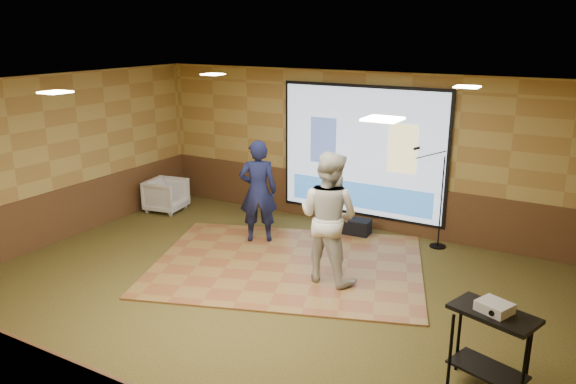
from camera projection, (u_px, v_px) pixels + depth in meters
The scene contains 17 objects.
ground at pixel (267, 296), 8.17m from camera, with size 9.00×9.00×0.00m, color #2D3518.
room_shell at pixel (265, 156), 7.58m from camera, with size 9.04×7.04×3.02m.
wainscot_back at pixel (361, 203), 10.94m from camera, with size 9.00×0.04×0.95m, color #4C3119.
wainscot_left at pixel (57, 216), 10.18m from camera, with size 0.04×7.00×0.95m, color #4C3119.
projector_screen at pixel (362, 153), 10.62m from camera, with size 3.32×0.06×2.52m.
downlight_nw at pixel (213, 74), 9.89m from camera, with size 0.32×0.32×0.02m, color #FFE8BF.
downlight_ne at pixel (467, 87), 7.79m from camera, with size 0.32×0.32×0.02m, color #FFE8BF.
downlight_sw at pixel (55, 92), 7.14m from camera, with size 0.32×0.32×0.02m, color #FFE8BF.
downlight_se at pixel (383, 119), 5.04m from camera, with size 0.32×0.32×0.02m, color #FFE8BF.
dance_floor at pixel (288, 264), 9.24m from camera, with size 4.33×3.30×0.03m, color olive.
player_left at pixel (258, 191), 10.00m from camera, with size 0.68×0.44×1.86m, color #13183C.
player_right at pixel (328, 217), 8.39m from camera, with size 0.98×0.76×2.01m, color beige.
av_table at pixel (491, 336), 5.91m from camera, with size 0.87×0.46×0.92m.
projector at pixel (494, 307), 5.82m from camera, with size 0.33×0.27×0.11m, color silver.
mic_stand at pixel (436, 220), 9.91m from camera, with size 0.70×0.29×1.78m.
banquet_chair at pixel (166, 195), 11.90m from camera, with size 0.74×0.76×0.69m, color gray.
duffel_bag at pixel (357, 227), 10.54m from camera, with size 0.50×0.33×0.31m, color black.
Camera 1 is at (3.96, -6.28, 3.76)m, focal length 35.00 mm.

